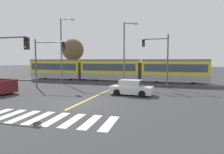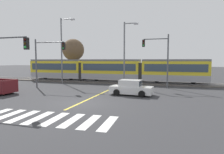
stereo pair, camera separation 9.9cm
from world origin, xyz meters
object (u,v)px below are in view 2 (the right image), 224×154
traffic_light_near_left (4,57)px  sedan_crossing (131,88)px  bare_tree_far_west (73,50)px  light_rail_tram (111,69)px  street_lamp_centre (125,50)px  traffic_light_mid_left (46,55)px  traffic_light_far_right (160,54)px  street_lamp_west (63,47)px

traffic_light_near_left → sedan_crossing: bearing=38.4°
traffic_light_near_left → bare_tree_far_west: size_ratio=0.75×
light_rail_tram → street_lamp_centre: bearing=-46.3°
light_rail_tram → traffic_light_mid_left: bearing=-125.3°
bare_tree_far_west → traffic_light_near_left: bearing=-75.7°
traffic_light_near_left → traffic_light_far_right: bearing=49.5°
light_rail_tram → sedan_crossing: light_rail_tram is taller
traffic_light_near_left → traffic_light_mid_left: 9.11m
traffic_light_near_left → traffic_light_far_right: (11.08, 12.98, 0.54)m
light_rail_tram → street_lamp_centre: (3.07, -3.22, 2.78)m
traffic_light_near_left → street_lamp_west: (-3.09, 13.92, 1.69)m
bare_tree_far_west → traffic_light_mid_left: bearing=-76.4°
sedan_crossing → traffic_light_far_right: 7.38m
bare_tree_far_west → street_lamp_centre: bearing=-33.3°
traffic_light_mid_left → street_lamp_centre: bearing=29.7°
sedan_crossing → street_lamp_west: bearing=149.6°
traffic_light_far_right → street_lamp_centre: size_ratio=0.78×
sedan_crossing → traffic_light_far_right: (2.29, 6.02, 3.59)m
traffic_light_near_left → light_rail_tram: bearing=78.6°
street_lamp_west → light_rail_tram: bearing=25.9°
traffic_light_mid_left → traffic_light_far_right: 14.15m
sedan_crossing → street_lamp_west: (-11.88, 6.96, 4.74)m
traffic_light_mid_left → traffic_light_far_right: bearing=17.3°
light_rail_tram → bare_tree_far_west: bearing=152.3°
light_rail_tram → traffic_light_near_left: 17.53m
traffic_light_near_left → traffic_light_mid_left: traffic_light_mid_left is taller
street_lamp_west → bare_tree_far_west: 8.30m
traffic_light_near_left → traffic_light_mid_left: (-2.42, 8.77, 0.32)m
light_rail_tram → street_lamp_west: street_lamp_west is taller
traffic_light_mid_left → traffic_light_near_left: bearing=-74.6°
traffic_light_mid_left → street_lamp_centre: size_ratio=0.71×
traffic_light_far_right → traffic_light_mid_left: bearing=-162.7°
sedan_crossing → street_lamp_centre: bearing=108.1°
traffic_light_near_left → bare_tree_far_west: bearing=104.3°
sedan_crossing → traffic_light_near_left: 11.62m
sedan_crossing → street_lamp_centre: 8.37m
sedan_crossing → traffic_light_far_right: traffic_light_far_right is taller
traffic_light_near_left → traffic_light_far_right: traffic_light_far_right is taller
traffic_light_far_right → bare_tree_far_west: bare_tree_far_west is taller
traffic_light_mid_left → bare_tree_far_west: bare_tree_far_west is taller
traffic_light_near_left → street_lamp_centre: size_ratio=0.66×
sedan_crossing → traffic_light_far_right: size_ratio=0.65×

